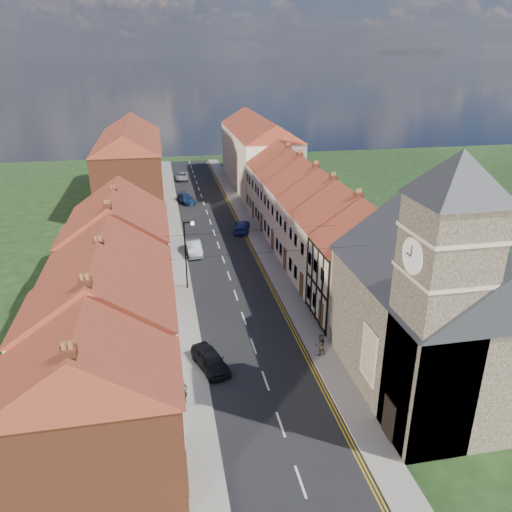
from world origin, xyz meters
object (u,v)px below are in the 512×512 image
at_px(church, 439,303).
at_px(pedestrian_left, 183,392).
at_px(lamppost, 186,251).
at_px(car_distant, 182,176).
at_px(car_mid, 194,248).
at_px(car_far, 186,199).
at_px(car_far_b, 242,226).
at_px(car_near, 210,360).
at_px(pedestrian_right, 320,345).

distance_m(church, pedestrian_left, 15.37).
xyz_separation_m(lamppost, car_distant, (1.68, 40.34, -2.97)).
bearing_deg(car_mid, car_far, 86.36).
height_order(car_far, pedestrian_left, pedestrian_left).
height_order(church, car_far_b, church).
xyz_separation_m(car_near, pedestrian_right, (7.33, -0.05, 0.24)).
height_order(car_near, car_far_b, car_near).
height_order(car_mid, car_far, car_mid).
xyz_separation_m(church, pedestrian_right, (-5.23, 4.64, -5.00)).
height_order(pedestrian_left, car_far_b, pedestrian_left).
height_order(car_mid, pedestrian_right, pedestrian_right).
bearing_deg(car_near, lamppost, 74.57).
bearing_deg(pedestrian_right, car_near, -12.89).
bearing_deg(pedestrian_right, pedestrian_left, 6.61).
xyz_separation_m(church, car_far, (-11.66, 43.53, -5.30)).
bearing_deg(car_far_b, car_near, 88.90).
bearing_deg(car_far_b, pedestrian_left, 86.88).
bearing_deg(pedestrian_left, church, -24.20).
bearing_deg(car_far_b, car_far, -54.10).
relative_size(car_far, pedestrian_left, 2.67).
bearing_deg(lamppost, car_mid, 82.27).
bearing_deg(pedestrian_right, car_far_b, -100.47).
height_order(lamppost, pedestrian_right, lamppost).
distance_m(car_mid, pedestrian_right, 21.24).
bearing_deg(car_far, car_far_b, -83.94).
distance_m(car_near, car_far_b, 26.76).
bearing_deg(car_far_b, church, 114.09).
bearing_deg(car_distant, car_far_b, -74.55).
bearing_deg(church, car_mid, 116.00).
relative_size(car_near, car_mid, 0.93).
bearing_deg(car_distant, car_near, -87.17).
height_order(lamppost, car_near, lamppost).
height_order(car_mid, pedestrian_left, pedestrian_left).
relative_size(car_mid, car_far, 1.01).
bearing_deg(car_near, car_far, 70.32).
relative_size(car_mid, car_far_b, 0.97).
bearing_deg(car_far, pedestrian_left, -110.91).
bearing_deg(car_mid, pedestrian_left, -98.21).
relative_size(car_mid, car_distant, 0.98).
distance_m(car_near, car_distant, 52.33).
xyz_separation_m(pedestrian_left, pedestrian_right, (9.23, 3.20, 0.01)).
xyz_separation_m(car_far, pedestrian_right, (6.43, -38.89, 0.30)).
bearing_deg(lamppost, car_near, -87.08).
bearing_deg(pedestrian_left, car_far_b, 55.65).
height_order(car_distant, pedestrian_left, pedestrian_left).
height_order(car_near, car_far, car_near).
bearing_deg(car_distant, pedestrian_right, -79.18).
xyz_separation_m(lamppost, car_far_b, (7.01, 14.00, -2.93)).
distance_m(lamppost, car_distant, 40.48).
distance_m(lamppost, pedestrian_left, 15.52).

